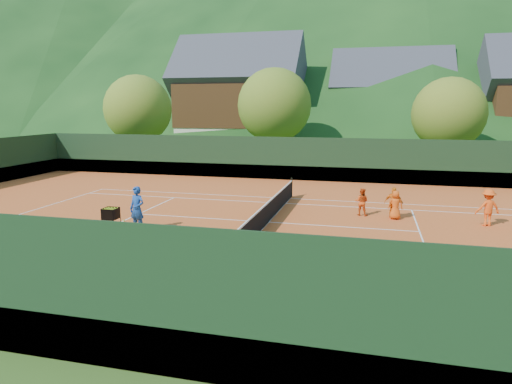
% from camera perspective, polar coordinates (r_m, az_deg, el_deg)
% --- Properties ---
extents(ground, '(400.00, 400.00, 0.00)m').
position_cam_1_polar(ground, '(20.42, 1.56, -3.84)').
color(ground, '#2B4D18').
rests_on(ground, ground).
extents(clay_court, '(40.00, 24.00, 0.02)m').
position_cam_1_polar(clay_court, '(20.42, 1.56, -3.81)').
color(clay_court, '#BF501F').
rests_on(clay_court, ground).
extents(coach, '(0.75, 0.57, 1.86)m').
position_cam_1_polar(coach, '(19.44, -14.64, -2.05)').
color(coach, '#164494').
rests_on(coach, clay_court).
extents(student_a, '(0.71, 0.60, 1.30)m').
position_cam_1_polar(student_a, '(22.11, 13.06, -1.21)').
color(student_a, '#DD4B13').
rests_on(student_a, clay_court).
extents(student_b, '(0.89, 0.49, 1.44)m').
position_cam_1_polar(student_b, '(21.97, 16.82, -1.29)').
color(student_b, orange).
rests_on(student_b, clay_court).
extents(student_c, '(0.66, 0.44, 1.33)m').
position_cam_1_polar(student_c, '(21.75, 17.04, -1.55)').
color(student_c, '#DD5413').
rests_on(student_c, clay_court).
extents(student_d, '(1.17, 0.88, 1.61)m').
position_cam_1_polar(student_d, '(22.03, 26.99, -1.73)').
color(student_d, '#FC5516').
rests_on(student_d, clay_court).
extents(tennis_ball_0, '(0.07, 0.07, 0.07)m').
position_cam_1_polar(tennis_ball_0, '(19.04, -13.48, -5.04)').
color(tennis_ball_0, '#AFD723').
rests_on(tennis_ball_0, clay_court).
extents(tennis_ball_1, '(0.07, 0.07, 0.07)m').
position_cam_1_polar(tennis_ball_1, '(19.47, -6.72, -4.48)').
color(tennis_ball_1, '#AFD723').
rests_on(tennis_ball_1, clay_court).
extents(tennis_ball_2, '(0.07, 0.07, 0.07)m').
position_cam_1_polar(tennis_ball_2, '(16.21, 8.00, -7.64)').
color(tennis_ball_2, '#AFD723').
rests_on(tennis_ball_2, clay_court).
extents(tennis_ball_3, '(0.07, 0.07, 0.07)m').
position_cam_1_polar(tennis_ball_3, '(12.43, 14.73, -13.74)').
color(tennis_ball_3, '#AFD723').
rests_on(tennis_ball_3, clay_court).
extents(tennis_ball_4, '(0.07, 0.07, 0.07)m').
position_cam_1_polar(tennis_ball_4, '(18.88, 0.00, -4.88)').
color(tennis_ball_4, '#AFD723').
rests_on(tennis_ball_4, clay_court).
extents(tennis_ball_5, '(0.07, 0.07, 0.07)m').
position_cam_1_polar(tennis_ball_5, '(21.17, -17.43, -3.66)').
color(tennis_ball_5, '#AFD723').
rests_on(tennis_ball_5, clay_court).
extents(tennis_ball_6, '(0.07, 0.07, 0.07)m').
position_cam_1_polar(tennis_ball_6, '(21.42, -16.19, -3.43)').
color(tennis_ball_6, '#AFD723').
rests_on(tennis_ball_6, clay_court).
extents(tennis_ball_7, '(0.07, 0.07, 0.07)m').
position_cam_1_polar(tennis_ball_7, '(14.49, 11.14, -9.99)').
color(tennis_ball_7, '#AFD723').
rests_on(tennis_ball_7, clay_court).
extents(tennis_ball_8, '(0.07, 0.07, 0.07)m').
position_cam_1_polar(tennis_ball_8, '(16.93, 7.26, -6.82)').
color(tennis_ball_8, '#AFD723').
rests_on(tennis_ball_8, clay_court).
extents(tennis_ball_9, '(0.07, 0.07, 0.07)m').
position_cam_1_polar(tennis_ball_9, '(15.59, -20.25, -8.96)').
color(tennis_ball_9, '#AFD723').
rests_on(tennis_ball_9, clay_court).
extents(tennis_ball_10, '(0.07, 0.07, 0.07)m').
position_cam_1_polar(tennis_ball_10, '(12.48, 16.12, -13.70)').
color(tennis_ball_10, '#AFD723').
rests_on(tennis_ball_10, clay_court).
extents(tennis_ball_11, '(0.07, 0.07, 0.07)m').
position_cam_1_polar(tennis_ball_11, '(11.57, 22.67, -16.14)').
color(tennis_ball_11, '#AFD723').
rests_on(tennis_ball_11, clay_court).
extents(tennis_ball_12, '(0.07, 0.07, 0.07)m').
position_cam_1_polar(tennis_ball_12, '(15.69, 6.06, -8.21)').
color(tennis_ball_12, '#AFD723').
rests_on(tennis_ball_12, clay_court).
extents(tennis_ball_13, '(0.07, 0.07, 0.07)m').
position_cam_1_polar(tennis_ball_13, '(13.95, -22.45, -11.45)').
color(tennis_ball_13, '#AFD723').
rests_on(tennis_ball_13, clay_court).
extents(tennis_ball_15, '(0.07, 0.07, 0.07)m').
position_cam_1_polar(tennis_ball_15, '(20.67, -28.28, -4.81)').
color(tennis_ball_15, '#AFD723').
rests_on(tennis_ball_15, clay_court).
extents(tennis_ball_16, '(0.07, 0.07, 0.07)m').
position_cam_1_polar(tennis_ball_16, '(17.96, 5.01, -5.74)').
color(tennis_ball_16, '#AFD723').
rests_on(tennis_ball_16, clay_court).
extents(tennis_ball_17, '(0.07, 0.07, 0.07)m').
position_cam_1_polar(tennis_ball_17, '(21.97, -23.87, -3.58)').
color(tennis_ball_17, '#AFD723').
rests_on(tennis_ball_17, clay_court).
extents(tennis_ball_18, '(0.07, 0.07, 0.07)m').
position_cam_1_polar(tennis_ball_18, '(18.06, 3.93, -5.63)').
color(tennis_ball_18, '#AFD723').
rests_on(tennis_ball_18, clay_court).
extents(tennis_ball_19, '(0.07, 0.07, 0.07)m').
position_cam_1_polar(tennis_ball_19, '(20.20, -19.94, -4.50)').
color(tennis_ball_19, '#AFD723').
rests_on(tennis_ball_19, clay_court).
extents(court_lines, '(23.83, 11.03, 0.00)m').
position_cam_1_polar(court_lines, '(20.41, 1.56, -3.78)').
color(court_lines, white).
rests_on(court_lines, clay_court).
extents(tennis_net, '(0.10, 12.07, 1.10)m').
position_cam_1_polar(tennis_net, '(20.29, 1.57, -2.42)').
color(tennis_net, black).
rests_on(tennis_net, clay_court).
extents(perimeter_fence, '(40.40, 24.24, 3.00)m').
position_cam_1_polar(perimeter_fence, '(20.14, 1.58, -0.35)').
color(perimeter_fence, black).
rests_on(perimeter_fence, clay_court).
extents(ball_hopper, '(0.57, 0.57, 1.00)m').
position_cam_1_polar(ball_hopper, '(19.63, -17.70, -2.64)').
color(ball_hopper, black).
rests_on(ball_hopper, clay_court).
extents(chalet_left, '(13.80, 9.93, 12.92)m').
position_cam_1_polar(chalet_left, '(51.33, -2.01, 11.26)').
color(chalet_left, beige).
rests_on(chalet_left, ground).
extents(chalet_mid, '(12.65, 8.82, 11.45)m').
position_cam_1_polar(chalet_mid, '(53.32, 16.30, 10.12)').
color(chalet_mid, beige).
rests_on(chalet_mid, ground).
extents(tree_a, '(6.00, 6.00, 7.88)m').
position_cam_1_polar(tree_a, '(42.47, -14.58, 10.01)').
color(tree_a, '#3D2718').
rests_on(tree_a, ground).
extents(tree_b, '(6.40, 6.40, 8.40)m').
position_cam_1_polar(tree_b, '(40.16, 2.32, 10.78)').
color(tree_b, '#3D2818').
rests_on(tree_b, ground).
extents(tree_c, '(5.60, 5.60, 7.35)m').
position_cam_1_polar(tree_c, '(38.71, 22.97, 9.00)').
color(tree_c, '#42291A').
rests_on(tree_c, ground).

